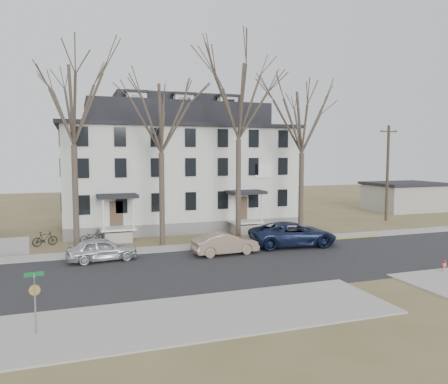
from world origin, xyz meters
name	(u,v)px	position (x,y,z in m)	size (l,w,h in m)	color
ground	(283,272)	(0.00, 0.00, 0.00)	(120.00, 120.00, 0.00)	olive
main_road	(268,264)	(0.00, 2.00, 0.00)	(120.00, 10.00, 0.04)	#27272A
far_sidewalk	(234,245)	(0.00, 8.00, 0.00)	(120.00, 2.00, 0.08)	#A09F97
near_sidewalk_left	(159,322)	(-8.00, -5.00, 0.00)	(20.00, 5.00, 0.08)	#A09F97
yellow_curb	(300,242)	(5.00, 7.10, 0.00)	(14.00, 0.25, 0.06)	gold
boarding_house	(177,168)	(-2.00, 17.95, 5.38)	(20.80, 12.36, 12.05)	slate
distant_building	(404,196)	(26.00, 20.00, 1.68)	(8.50, 6.50, 3.35)	#A09F97
tree_far_left	(73,99)	(-11.00, 9.80, 10.34)	(8.40, 8.40, 13.72)	#473B31
tree_mid_left	(161,113)	(-5.00, 9.80, 9.60)	(7.80, 7.80, 12.74)	#473B31
tree_center	(239,96)	(1.00, 9.80, 11.08)	(9.00, 9.00, 14.70)	#473B31
tree_mid_right	(302,118)	(6.50, 9.80, 9.60)	(7.80, 7.80, 12.74)	#473B31
utility_pole_far	(387,172)	(18.50, 14.00, 4.90)	(2.00, 0.28, 9.50)	#3D3023
car_silver	(102,250)	(-9.54, 5.92, 0.73)	(1.72, 4.28, 1.46)	silver
car_tan	(225,244)	(-1.71, 5.12, 0.72)	(1.53, 4.40, 1.45)	gray
car_navy	(293,235)	(3.79, 6.02, 0.87)	(2.89, 6.26, 1.74)	#151E3C
bicycle_left	(92,237)	(-9.93, 12.07, 0.45)	(0.60, 1.72, 0.91)	black
bicycle_right	(45,239)	(-13.18, 11.80, 0.53)	(0.50, 1.77, 1.06)	black
fire_hydrant	(444,266)	(8.44, -3.10, 0.38)	(0.31, 0.29, 0.75)	#B7B7BA
street_sign	(35,293)	(-12.53, -4.86, 1.60)	(0.68, 0.68, 2.38)	gray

